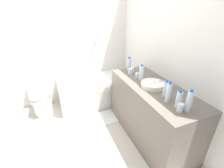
{
  "coord_description": "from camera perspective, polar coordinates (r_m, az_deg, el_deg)",
  "views": [
    {
      "loc": [
        -0.07,
        -1.93,
        1.89
      ],
      "look_at": [
        0.76,
        0.16,
        0.77
      ],
      "focal_mm": 24.99,
      "sensor_mm": 36.0,
      "label": 1
    }
  ],
  "objects": [
    {
      "name": "sink_basin",
      "position": [
        2.23,
        14.68,
        -0.2
      ],
      "size": [
        0.32,
        0.32,
        0.06
      ],
      "primitive_type": "cylinder",
      "color": "white",
      "rests_on": "vanity_counter"
    },
    {
      "name": "drinking_glass_1",
      "position": [
        2.59,
        6.76,
        4.67
      ],
      "size": [
        0.07,
        0.07,
        0.09
      ],
      "primitive_type": "cylinder",
      "color": "white",
      "rests_on": "vanity_counter"
    },
    {
      "name": "toilet_paper_roll",
      "position": [
        3.43,
        -28.81,
        -9.27
      ],
      "size": [
        0.11,
        0.11,
        0.14
      ],
      "primitive_type": "cylinder",
      "color": "white",
      "rests_on": "ground_plane"
    },
    {
      "name": "toilet",
      "position": [
        3.26,
        -24.99,
        -4.61
      ],
      "size": [
        0.4,
        0.55,
        0.68
      ],
      "rotation": [
        0.0,
        0.0,
        -1.66
      ],
      "color": "white",
      "rests_on": "ground_plane"
    },
    {
      "name": "wall_right_mirror",
      "position": [
        2.6,
        18.25,
        11.5
      ],
      "size": [
        0.1,
        2.84,
        2.54
      ],
      "primitive_type": "cube",
      "color": "silver",
      "rests_on": "ground_plane"
    },
    {
      "name": "sink_faucet",
      "position": [
        2.34,
        18.48,
        0.6
      ],
      "size": [
        0.12,
        0.15,
        0.07
      ],
      "color": "#9F9FA4",
      "rests_on": "vanity_counter"
    },
    {
      "name": "ground_plane",
      "position": [
        2.7,
        -14.79,
        -19.01
      ],
      "size": [
        4.02,
        4.02,
        0.0
      ],
      "primitive_type": "plane",
      "color": "beige"
    },
    {
      "name": "drinking_glass_3",
      "position": [
        1.81,
        23.67,
        -7.9
      ],
      "size": [
        0.07,
        0.07,
        0.09
      ],
      "primitive_type": "cylinder",
      "color": "white",
      "rests_on": "vanity_counter"
    },
    {
      "name": "water_bottle_5",
      "position": [
        2.36,
        10.73,
        4.02
      ],
      "size": [
        0.07,
        0.07,
        0.25
      ],
      "color": "silver",
      "rests_on": "vanity_counter"
    },
    {
      "name": "vanity_counter",
      "position": [
        2.49,
        13.8,
        -9.84
      ],
      "size": [
        0.63,
        1.56,
        0.89
      ],
      "primitive_type": "cube",
      "color": "#6B6056",
      "rests_on": "ground_plane"
    },
    {
      "name": "water_bottle_0",
      "position": [
        1.89,
        20.01,
        -2.98
      ],
      "size": [
        0.06,
        0.06,
        0.26
      ],
      "color": "silver",
      "rests_on": "vanity_counter"
    },
    {
      "name": "drinking_glass_2",
      "position": [
        2.46,
        9.16,
        3.22
      ],
      "size": [
        0.06,
        0.06,
        0.08
      ],
      "primitive_type": "cylinder",
      "color": "white",
      "rests_on": "vanity_counter"
    },
    {
      "name": "bathtub",
      "position": [
        3.31,
        -5.49,
        -2.06
      ],
      "size": [
        1.54,
        0.69,
        1.39
      ],
      "color": "silver",
      "rests_on": "ground_plane"
    },
    {
      "name": "wall_back_tiled",
      "position": [
        3.26,
        -20.85,
        13.95
      ],
      "size": [
        3.42,
        0.1,
        2.54
      ],
      "primitive_type": "cube",
      "color": "silver",
      "rests_on": "ground_plane"
    },
    {
      "name": "water_bottle_3",
      "position": [
        2.0,
        19.07,
        -1.79
      ],
      "size": [
        0.06,
        0.06,
        0.22
      ],
      "color": "silver",
      "rests_on": "vanity_counter"
    },
    {
      "name": "drinking_glass_0",
      "position": [
        2.67,
        7.56,
        5.27
      ],
      "size": [
        0.06,
        0.06,
        0.09
      ],
      "primitive_type": "cylinder",
      "color": "white",
      "rests_on": "vanity_counter"
    },
    {
      "name": "water_bottle_1",
      "position": [
        1.85,
        23.24,
        -5.19
      ],
      "size": [
        0.06,
        0.06,
        0.21
      ],
      "color": "silver",
      "rests_on": "vanity_counter"
    },
    {
      "name": "bath_mat",
      "position": [
        3.04,
        -0.29,
        -11.65
      ],
      "size": [
        0.5,
        0.4,
        0.01
      ],
      "primitive_type": "cube",
      "color": "white",
      "rests_on": "ground_plane"
    },
    {
      "name": "water_bottle_2",
      "position": [
        2.72,
        6.27,
        7.27
      ],
      "size": [
        0.07,
        0.07,
        0.24
      ],
      "color": "silver",
      "rests_on": "vanity_counter"
    },
    {
      "name": "water_bottle_4",
      "position": [
        1.81,
        26.39,
        -5.66
      ],
      "size": [
        0.06,
        0.06,
        0.26
      ],
      "color": "silver",
      "rests_on": "vanity_counter"
    }
  ]
}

